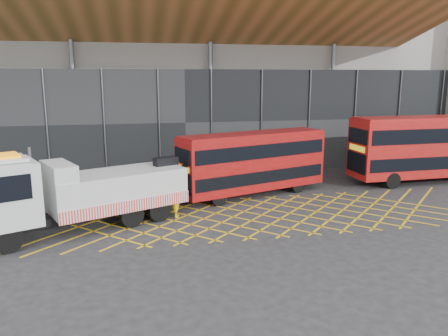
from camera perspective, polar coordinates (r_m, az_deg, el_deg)
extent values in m
plane|color=#242426|center=(23.20, -6.58, -6.86)|extent=(120.00, 120.00, 0.00)
cube|color=gold|center=(23.33, -18.50, -7.29)|extent=(7.16, 7.16, 0.01)
cube|color=gold|center=(23.33, -18.50, -7.29)|extent=(7.16, 7.16, 0.01)
cube|color=gold|center=(23.17, -14.54, -7.17)|extent=(7.16, 7.16, 0.01)
cube|color=gold|center=(23.17, -14.54, -7.17)|extent=(7.16, 7.16, 0.01)
cube|color=gold|center=(23.13, -10.55, -7.02)|extent=(7.16, 7.16, 0.01)
cube|color=gold|center=(23.13, -10.55, -7.02)|extent=(7.16, 7.16, 0.01)
cube|color=gold|center=(23.20, -6.58, -6.84)|extent=(7.16, 7.16, 0.01)
cube|color=gold|center=(23.20, -6.58, -6.84)|extent=(7.16, 7.16, 0.01)
cube|color=gold|center=(23.38, -2.64, -6.63)|extent=(7.16, 7.16, 0.01)
cube|color=gold|center=(23.38, -2.64, -6.63)|extent=(7.16, 7.16, 0.01)
cube|color=gold|center=(23.67, 1.21, -6.39)|extent=(7.16, 7.16, 0.01)
cube|color=gold|center=(23.67, 1.21, -6.39)|extent=(7.16, 7.16, 0.01)
cube|color=gold|center=(24.06, 4.95, -6.13)|extent=(7.16, 7.16, 0.01)
cube|color=gold|center=(24.06, 4.95, -6.13)|extent=(7.16, 7.16, 0.01)
cube|color=gold|center=(24.54, 8.55, -5.86)|extent=(7.16, 7.16, 0.01)
cube|color=gold|center=(24.54, 8.55, -5.86)|extent=(7.16, 7.16, 0.01)
cube|color=gold|center=(25.12, 12.00, -5.57)|extent=(7.16, 7.16, 0.01)
cube|color=gold|center=(25.12, 12.00, -5.57)|extent=(7.16, 7.16, 0.01)
cube|color=gold|center=(25.79, 15.28, -5.28)|extent=(7.16, 7.16, 0.01)
cube|color=gold|center=(25.79, 15.28, -5.28)|extent=(7.16, 7.16, 0.01)
cube|color=gold|center=(26.53, 18.38, -4.99)|extent=(7.16, 7.16, 0.01)
cube|color=gold|center=(26.53, 18.38, -4.99)|extent=(7.16, 7.16, 0.01)
cube|color=gold|center=(27.35, 21.30, -4.71)|extent=(7.16, 7.16, 0.01)
cube|color=gold|center=(27.35, 21.30, -4.71)|extent=(7.16, 7.16, 0.01)
cube|color=gold|center=(28.24, 24.04, -4.42)|extent=(7.16, 7.16, 0.01)
cube|color=gold|center=(28.24, 24.04, -4.42)|extent=(7.16, 7.16, 0.01)
cube|color=gray|center=(41.15, -6.46, 13.91)|extent=(55.00, 14.00, 18.00)
cube|color=black|center=(34.02, -5.13, 5.99)|extent=(55.00, 0.80, 8.00)
cube|color=olive|center=(30.28, -8.55, 19.44)|extent=(40.00, 11.93, 4.07)
cylinder|color=#595B60|center=(33.78, -18.84, 7.08)|extent=(0.36, 0.36, 10.00)
cylinder|color=#595B60|center=(34.02, -1.75, 7.72)|extent=(0.36, 0.36, 10.00)
cylinder|color=#595B60|center=(37.06, 13.82, 7.72)|extent=(0.36, 0.36, 10.00)
cube|color=black|center=(22.85, -17.19, -5.60)|extent=(9.89, 5.27, 0.38)
cube|color=silver|center=(21.62, -26.77, -2.97)|extent=(3.51, 3.56, 2.84)
cube|color=orange|center=(21.33, -26.60, 1.45)|extent=(1.43, 1.60, 0.13)
cube|color=silver|center=(23.08, -13.76, -2.56)|extent=(7.29, 5.27, 1.75)
cube|color=red|center=(22.01, -12.28, -4.96)|extent=(6.19, 2.85, 0.60)
cube|color=silver|center=(21.94, -20.77, -0.37)|extent=(2.07, 2.84, 0.76)
cube|color=black|center=(24.03, -7.62, 0.76)|extent=(1.42, 1.04, 0.55)
cube|color=black|center=(24.66, -5.36, -0.20)|extent=(2.33, 1.33, 1.18)
cylinder|color=black|center=(20.98, -26.39, -8.34)|extent=(1.25, 0.84, 1.20)
cylinder|color=black|center=(23.09, -8.50, -5.44)|extent=(1.25, 0.84, 1.20)
cylinder|color=black|center=(25.07, -10.93, -4.15)|extent=(1.25, 0.84, 1.20)
cylinder|color=#595B60|center=(22.78, -23.86, -0.47)|extent=(0.15, 0.15, 2.40)
cube|color=maroon|center=(27.59, 3.84, 0.89)|extent=(10.00, 5.40, 3.46)
cube|color=black|center=(27.75, 3.82, -0.76)|extent=(9.65, 5.32, 0.76)
cube|color=black|center=(27.45, 3.86, 2.51)|extent=(9.65, 5.32, 0.85)
cube|color=black|center=(25.32, -5.37, -1.89)|extent=(0.72, 1.91, 1.16)
cube|color=black|center=(25.00, -5.44, 1.58)|extent=(0.72, 1.91, 0.85)
cube|color=yellow|center=(25.13, -5.43, -0.02)|extent=(0.58, 1.52, 0.31)
cube|color=maroon|center=(27.31, 3.89, 4.51)|extent=(9.75, 5.16, 0.11)
cylinder|color=black|center=(25.53, -0.72, -3.96)|extent=(0.96, 0.56, 0.93)
cylinder|color=black|center=(27.20, -2.81, -2.99)|extent=(0.96, 0.56, 0.93)
cylinder|color=black|center=(28.90, 9.57, -2.26)|extent=(0.96, 0.56, 0.93)
cylinder|color=black|center=(30.38, 7.16, -1.50)|extent=(0.96, 0.56, 0.93)
cube|color=#9E0F0C|center=(34.37, 25.31, 2.57)|extent=(11.59, 3.07, 4.06)
cube|color=black|center=(34.52, 25.17, 1.01)|extent=(11.13, 3.11, 0.89)
cube|color=black|center=(34.26, 25.45, 4.11)|extent=(11.13, 3.11, 0.99)
cube|color=black|center=(31.24, 16.88, 0.71)|extent=(0.14, 2.35, 1.36)
cube|color=black|center=(30.96, 17.08, 4.04)|extent=(0.14, 2.35, 0.99)
cube|color=yellow|center=(31.07, 16.97, 2.51)|extent=(0.13, 1.87, 0.37)
cube|color=#9E0F0C|center=(34.15, 25.61, 5.98)|extent=(11.35, 2.85, 0.13)
cylinder|color=black|center=(31.62, 21.14, -1.54)|extent=(1.10, 0.35, 1.09)
cylinder|color=black|center=(33.54, 18.87, -0.66)|extent=(1.10, 0.35, 1.09)
imported|color=yellow|center=(23.61, -6.24, -4.26)|extent=(0.50, 0.70, 1.78)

